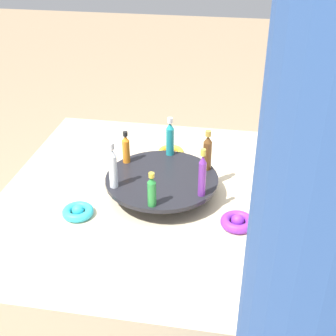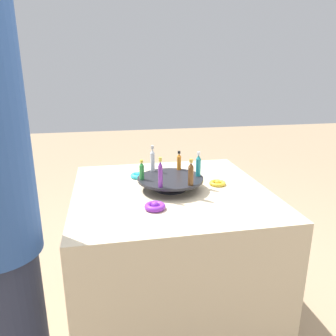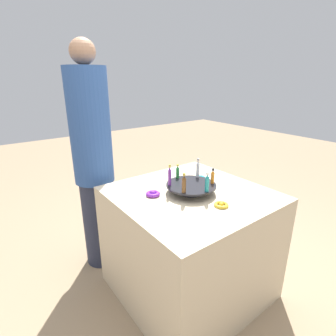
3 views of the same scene
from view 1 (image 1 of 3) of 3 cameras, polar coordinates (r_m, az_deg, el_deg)
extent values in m
cube|color=beige|center=(1.66, -0.65, -14.79)|extent=(0.97, 0.97, 0.80)
cylinder|color=black|center=(1.41, -0.74, -3.12)|extent=(0.16, 0.16, 0.01)
cylinder|color=black|center=(1.39, -0.75, -2.26)|extent=(0.08, 0.08, 0.04)
cylinder|color=black|center=(1.38, -0.76, -1.35)|extent=(0.33, 0.33, 0.01)
cylinder|color=silver|center=(1.32, -6.70, -0.42)|extent=(0.02, 0.02, 0.10)
cone|color=silver|center=(1.29, -6.86, 1.90)|extent=(0.02, 0.02, 0.02)
cylinder|color=#B2B2B7|center=(1.28, -6.91, 2.68)|extent=(0.02, 0.02, 0.02)
cylinder|color=#288438|center=(1.24, -1.99, -3.17)|extent=(0.02, 0.02, 0.07)
cone|color=#288438|center=(1.21, -2.02, -1.46)|extent=(0.02, 0.02, 0.02)
cylinder|color=gold|center=(1.21, -2.03, -0.88)|extent=(0.02, 0.02, 0.01)
cylinder|color=#702D93|center=(1.27, 4.17, -1.35)|extent=(0.02, 0.02, 0.10)
cone|color=#702D93|center=(1.24, 4.28, 1.09)|extent=(0.02, 0.02, 0.02)
cylinder|color=gold|center=(1.23, 4.31, 1.92)|extent=(0.01, 0.01, 0.02)
cylinder|color=brown|center=(1.40, 4.80, 1.51)|extent=(0.03, 0.03, 0.09)
cone|color=brown|center=(1.37, 4.90, 3.53)|extent=(0.02, 0.02, 0.02)
cylinder|color=#B79338|center=(1.37, 4.93, 4.21)|extent=(0.02, 0.02, 0.02)
cylinder|color=teal|center=(1.48, 0.25, 3.24)|extent=(0.03, 0.03, 0.09)
cone|color=teal|center=(1.45, 0.26, 5.18)|extent=(0.02, 0.02, 0.02)
cylinder|color=silver|center=(1.44, 0.26, 5.83)|extent=(0.02, 0.02, 0.02)
cylinder|color=orange|center=(1.44, -5.13, 2.04)|extent=(0.02, 0.02, 0.07)
cone|color=orange|center=(1.42, -5.21, 3.64)|extent=(0.02, 0.02, 0.02)
cylinder|color=black|center=(1.41, -5.24, 4.17)|extent=(0.01, 0.01, 0.01)
torus|color=#2DB7CC|center=(1.34, -10.93, -5.25)|extent=(0.09, 0.09, 0.02)
sphere|color=#2DB7CC|center=(1.34, -10.95, -5.09)|extent=(0.03, 0.03, 0.03)
torus|color=purple|center=(1.29, 8.46, -6.52)|extent=(0.09, 0.09, 0.03)
sphere|color=purple|center=(1.29, 8.47, -6.34)|extent=(0.04, 0.04, 0.04)
torus|color=gold|center=(1.62, 0.35, 2.00)|extent=(0.09, 0.09, 0.02)
sphere|color=gold|center=(1.62, 0.35, 2.12)|extent=(0.03, 0.03, 0.03)
camera|label=2|loc=(1.57, 66.63, 5.28)|focal=35.00mm
camera|label=3|loc=(2.50, 33.69, 24.97)|focal=28.00mm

